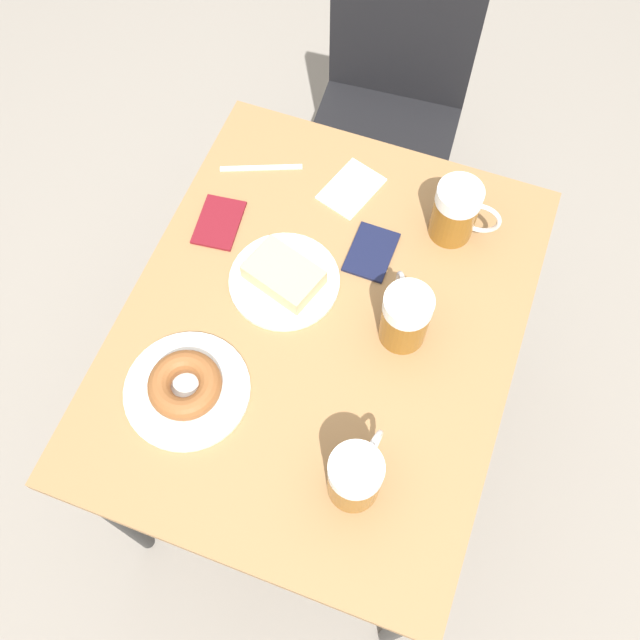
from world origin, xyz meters
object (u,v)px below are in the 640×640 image
(plate_with_cake, at_px, (284,277))
(plate_with_donut, at_px, (186,387))
(beer_mug_right, at_px, (356,476))
(fork, at_px, (261,168))
(passport_near_edge, at_px, (219,222))
(passport_far_edge, at_px, (371,252))
(beer_mug_left, at_px, (457,212))
(napkin_folded, at_px, (351,189))
(beer_mug_center, at_px, (405,316))
(chair, at_px, (391,96))

(plate_with_cake, height_order, plate_with_donut, plate_with_donut)
(beer_mug_right, distance_m, fork, 0.73)
(beer_mug_right, xyz_separation_m, passport_near_edge, (-0.45, 0.43, -0.07))
(passport_far_edge, bearing_deg, plate_with_cake, -138.68)
(beer_mug_left, height_order, napkin_folded, beer_mug_left)
(beer_mug_right, bearing_deg, beer_mug_center, 91.97)
(fork, distance_m, passport_near_edge, 0.17)
(napkin_folded, xyz_separation_m, passport_near_edge, (-0.24, -0.18, 0.00))
(beer_mug_right, bearing_deg, napkin_folded, 109.51)
(beer_mug_center, xyz_separation_m, fork, (-0.41, 0.28, -0.07))
(napkin_folded, distance_m, passport_far_edge, 0.17)
(plate_with_donut, bearing_deg, beer_mug_center, 36.91)
(beer_mug_left, relative_size, passport_near_edge, 1.05)
(napkin_folded, bearing_deg, plate_with_donut, -104.04)
(napkin_folded, relative_size, fork, 0.91)
(beer_mug_center, xyz_separation_m, beer_mug_right, (0.01, -0.32, 0.00))
(passport_far_edge, bearing_deg, beer_mug_left, 37.77)
(passport_near_edge, bearing_deg, napkin_folded, 37.62)
(plate_with_cake, bearing_deg, beer_mug_right, -52.10)
(chair, relative_size, beer_mug_center, 6.23)
(passport_near_edge, bearing_deg, beer_mug_center, -14.13)
(fork, bearing_deg, passport_far_edge, -22.56)
(beer_mug_center, distance_m, passport_near_edge, 0.46)
(plate_with_donut, relative_size, beer_mug_right, 1.69)
(beer_mug_left, bearing_deg, fork, 178.10)
(plate_with_cake, xyz_separation_m, beer_mug_left, (0.29, 0.24, 0.05))
(beer_mug_right, height_order, passport_far_edge, beer_mug_right)
(beer_mug_center, relative_size, passport_near_edge, 1.04)
(plate_with_cake, bearing_deg, passport_near_edge, 155.12)
(passport_near_edge, height_order, passport_far_edge, same)
(beer_mug_left, bearing_deg, plate_with_cake, -140.39)
(plate_with_cake, distance_m, beer_mug_left, 0.37)
(beer_mug_center, relative_size, passport_far_edge, 1.11)
(plate_with_donut, xyz_separation_m, napkin_folded, (0.14, 0.55, -0.02))
(plate_with_cake, bearing_deg, chair, 89.85)
(chair, xyz_separation_m, fork, (-0.16, -0.53, 0.24))
(fork, bearing_deg, beer_mug_left, -1.90)
(chair, bearing_deg, plate_with_donut, -98.84)
(beer_mug_left, bearing_deg, passport_far_edge, -142.23)
(fork, bearing_deg, plate_with_cake, -58.42)
(plate_with_donut, xyz_separation_m, fork, (-0.07, 0.53, -0.02))
(chair, bearing_deg, passport_near_edge, -109.11)
(plate_with_cake, relative_size, fork, 1.30)
(beer_mug_left, distance_m, passport_near_edge, 0.50)
(napkin_folded, xyz_separation_m, passport_far_edge, (0.09, -0.14, 0.00))
(beer_mug_left, xyz_separation_m, passport_far_edge, (-0.14, -0.11, -0.07))
(plate_with_donut, relative_size, passport_near_edge, 1.77)
(beer_mug_center, xyz_separation_m, napkin_folded, (-0.21, 0.29, -0.07))
(beer_mug_center, relative_size, fork, 0.81)
(fork, bearing_deg, plate_with_donut, -82.67)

